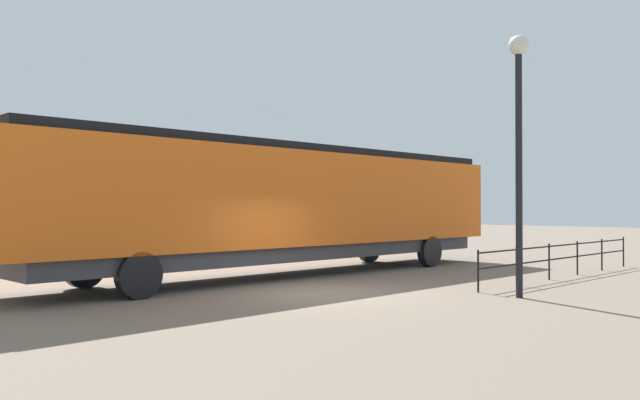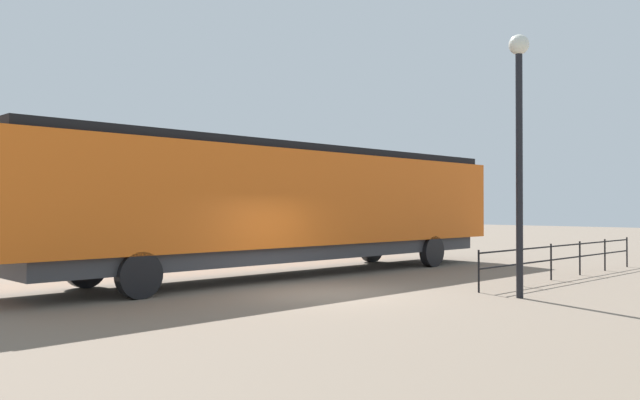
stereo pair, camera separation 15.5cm
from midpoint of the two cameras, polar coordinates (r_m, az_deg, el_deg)
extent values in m
plane|color=#756656|center=(15.95, 0.41, -8.32)|extent=(120.00, 120.00, 0.00)
cube|color=orange|center=(19.91, -2.94, 0.11)|extent=(3.16, 17.98, 2.79)
cube|color=black|center=(25.52, 9.82, -1.00)|extent=(3.04, 2.93, 1.95)
cube|color=black|center=(19.99, -2.93, 4.45)|extent=(2.85, 17.26, 0.24)
cube|color=#38383D|center=(19.95, -2.94, -4.55)|extent=(2.85, 16.54, 0.45)
cylinder|color=black|center=(25.07, 4.79, -4.27)|extent=(0.30, 1.10, 1.10)
cylinder|color=black|center=(23.30, 10.14, -4.54)|extent=(0.30, 1.10, 1.10)
cylinder|color=black|center=(18.02, -19.99, -5.64)|extent=(0.30, 1.10, 1.10)
cylinder|color=black|center=(15.47, -15.57, -6.48)|extent=(0.30, 1.10, 1.10)
cylinder|color=black|center=(15.73, 17.63, 2.22)|extent=(0.16, 0.16, 5.81)
sphere|color=silver|center=(16.18, 17.59, 13.07)|extent=(0.47, 0.47, 0.47)
cube|color=black|center=(20.81, 21.29, -3.78)|extent=(0.04, 9.80, 0.04)
cube|color=black|center=(20.83, 21.29, -4.86)|extent=(0.04, 9.80, 0.04)
cylinder|color=black|center=(16.51, 14.24, -6.18)|extent=(0.05, 0.05, 1.06)
cylinder|color=black|center=(18.21, 17.46, -5.65)|extent=(0.05, 0.05, 1.06)
cylinder|color=black|center=(19.95, 20.13, -5.21)|extent=(0.05, 0.05, 1.06)
cylinder|color=black|center=(21.73, 22.36, -4.82)|extent=(0.05, 0.05, 1.06)
cylinder|color=black|center=(23.54, 24.24, -4.49)|extent=(0.05, 0.05, 1.06)
cylinder|color=black|center=(25.37, 25.86, -4.20)|extent=(0.05, 0.05, 1.06)
camera|label=1|loc=(0.08, -89.71, 0.00)|focal=35.87mm
camera|label=2|loc=(0.08, 90.29, 0.00)|focal=35.87mm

